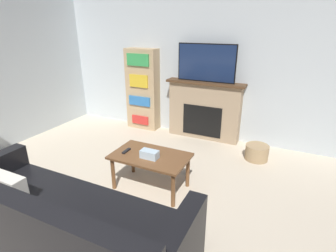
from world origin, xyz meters
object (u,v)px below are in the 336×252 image
Objects in this scene: tv at (206,63)px; storage_basket at (257,152)px; coffee_table at (150,160)px; bookshelf at (143,90)px; fireplace at (204,110)px; couch at (60,229)px.

tv is 1.71m from storage_basket.
coffee_table is 2.70× the size of storage_basket.
coffee_table is 1.82m from storage_basket.
bookshelf is at bearing 122.83° from coffee_table.
bookshelf is (-1.28, -0.02, 0.26)m from fireplace.
fireplace is at bearing 1.01° from bookshelf.
bookshelf reaches higher than coffee_table.
fireplace is 3.95× the size of storage_basket.
bookshelf is (-1.28, -0.00, -0.59)m from tv.
couch is (-0.30, -3.17, -0.24)m from fireplace.
bookshelf is 4.45× the size of storage_basket.
bookshelf reaches higher than storage_basket.
coffee_table is 2.23m from bookshelf.
couch is 6.63× the size of storage_basket.
couch reaches higher than storage_basket.
fireplace reaches higher than storage_basket.
fireplace is 1.22m from storage_basket.
couch is 1.49× the size of bookshelf.
storage_basket is at bearing -24.35° from fireplace.
coffee_table is at bearing -92.89° from tv.
tv reaches higher than couch.
couch is (-0.30, -3.15, -1.09)m from tv.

